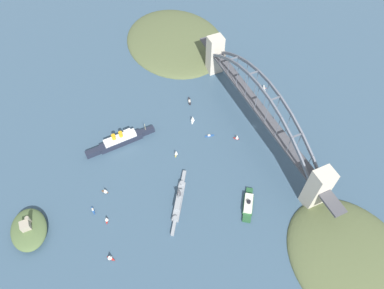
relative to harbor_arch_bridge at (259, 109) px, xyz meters
The scene contains 18 objects.
ground_plane 28.29m from the harbor_arch_bridge, ahead, with size 1400.00×1400.00×0.00m, color #385166.
harbor_arch_bridge is the anchor object (origin of this frame).
headland_west_shore 173.10m from the harbor_arch_bridge, behind, with size 126.06×106.23×19.11m.
headland_east_shore 185.68m from the harbor_arch_bridge, ahead, with size 165.41×134.49×18.70m.
ocean_liner 154.78m from the harbor_arch_bridge, 75.26° to the left, with size 12.80×79.55×18.54m.
naval_cruiser 131.57m from the harbor_arch_bridge, 114.47° to the left, with size 60.61×40.75×17.30m.
harbor_ferry_steamer 105.88m from the harbor_arch_bridge, 145.65° to the left, with size 34.21×26.93×8.15m.
fort_island_mid_harbor 257.12m from the harbor_arch_bridge, 95.71° to the left, with size 44.23×32.09×18.16m.
seaplane_taxiing_near_bridge 67.88m from the harbor_arch_bridge, 40.12° to the right, with size 8.92×7.78×4.84m.
small_boat_0 61.44m from the harbor_arch_bridge, 81.21° to the left, with size 3.71×10.51×1.99m.
small_boat_1 76.07m from the harbor_arch_bridge, 59.41° to the left, with size 7.90×6.30×8.92m.
small_boat_2 200.65m from the harbor_arch_bridge, 98.20° to the left, with size 8.52×2.26×2.35m.
small_boat_3 101.22m from the harbor_arch_bridge, 89.93° to the left, with size 6.03×5.21×7.62m.
small_boat_4 194.07m from the harbor_arch_bridge, 103.10° to the left, with size 6.18×4.28×6.31m.
small_boat_5 182.56m from the harbor_arch_bridge, 94.34° to the left, with size 6.00×6.08×6.71m.
small_boat_6 211.85m from the harbor_arch_bridge, 112.31° to the left, with size 6.73×6.28×7.12m.
small_boat_7 89.55m from the harbor_arch_bridge, 38.30° to the left, with size 12.64×5.43×2.32m.
small_boat_8 38.37m from the harbor_arch_bridge, 105.70° to the left, with size 5.36×5.48×7.04m.
Camera 1 is at (-202.66, 170.70, 301.39)m, focal length 32.04 mm.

